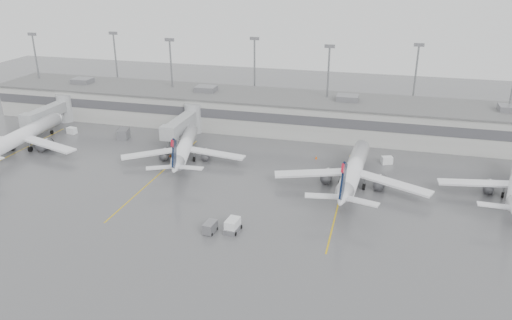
% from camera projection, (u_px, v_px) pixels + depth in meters
% --- Properties ---
extents(ground, '(260.00, 260.00, 0.00)m').
position_uv_depth(ground, '(199.00, 252.00, 70.82)').
color(ground, '#565659').
rests_on(ground, ground).
extents(terminal, '(152.00, 17.00, 9.45)m').
position_uv_depth(terminal, '(284.00, 112.00, 121.32)').
color(terminal, '#A2A29D').
rests_on(terminal, ground).
extents(light_masts, '(142.40, 8.00, 20.60)m').
position_uv_depth(light_masts, '(290.00, 76.00, 123.59)').
color(light_masts, gray).
rests_on(light_masts, ground).
extents(jet_bridge_left, '(4.00, 17.20, 7.00)m').
position_uv_depth(jet_bridge_left, '(55.00, 111.00, 123.70)').
color(jet_bridge_left, gray).
rests_on(jet_bridge_left, ground).
extents(jet_bridge_right, '(4.00, 17.20, 7.00)m').
position_uv_depth(jet_bridge_right, '(186.00, 122.00, 115.33)').
color(jet_bridge_right, gray).
rests_on(jet_bridge_right, ground).
extents(stand_markings, '(105.25, 40.00, 0.01)m').
position_uv_depth(stand_markings, '(246.00, 184.00, 92.36)').
color(stand_markings, gold).
rests_on(stand_markings, ground).
extents(jet_far_left, '(28.82, 32.38, 10.47)m').
position_uv_depth(jet_far_left, '(21.00, 136.00, 107.71)').
color(jet_far_left, white).
rests_on(jet_far_left, ground).
extents(jet_mid_left, '(24.64, 27.97, 9.22)m').
position_uv_depth(jet_mid_left, '(184.00, 147.00, 102.24)').
color(jet_mid_left, white).
rests_on(jet_mid_left, ground).
extents(jet_mid_right, '(28.26, 31.73, 10.26)m').
position_uv_depth(jet_mid_right, '(353.00, 171.00, 90.10)').
color(jet_mid_right, white).
rests_on(jet_mid_right, ground).
extents(baggage_tug, '(2.34, 3.35, 2.04)m').
position_uv_depth(baggage_tug, '(233.00, 227.00, 75.93)').
color(baggage_tug, white).
rests_on(baggage_tug, ground).
extents(baggage_cart, '(1.75, 2.75, 1.68)m').
position_uv_depth(baggage_cart, '(210.00, 227.00, 75.59)').
color(baggage_cart, slate).
rests_on(baggage_cart, ground).
extents(gse_uld_a, '(2.35, 1.78, 1.51)m').
position_uv_depth(gse_uld_a, '(72.00, 131.00, 119.16)').
color(gse_uld_a, white).
rests_on(gse_uld_a, ground).
extents(gse_uld_b, '(2.57, 2.10, 1.57)m').
position_uv_depth(gse_uld_b, '(178.00, 142.00, 111.30)').
color(gse_uld_b, white).
rests_on(gse_uld_b, ground).
extents(gse_uld_c, '(2.46, 2.03, 1.50)m').
position_uv_depth(gse_uld_c, '(387.00, 160.00, 101.42)').
color(gse_uld_c, white).
rests_on(gse_uld_c, ground).
extents(gse_loader, '(3.00, 4.00, 2.24)m').
position_uv_depth(gse_loader, '(124.00, 134.00, 115.76)').
color(gse_loader, slate).
rests_on(gse_loader, ground).
extents(cone_a, '(0.45, 0.45, 0.72)m').
position_uv_depth(cone_a, '(70.00, 149.00, 108.56)').
color(cone_a, '#FF5805').
rests_on(cone_a, ground).
extents(cone_b, '(0.42, 0.42, 0.67)m').
position_uv_depth(cone_b, '(170.00, 155.00, 105.21)').
color(cone_b, '#FF5805').
rests_on(cone_b, ground).
extents(cone_c, '(0.44, 0.44, 0.70)m').
position_uv_depth(cone_c, '(316.00, 157.00, 103.97)').
color(cone_c, '#FF5805').
rests_on(cone_c, ground).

